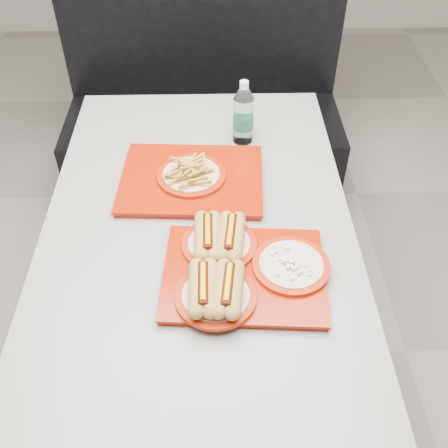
{
  "coord_description": "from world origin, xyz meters",
  "views": [
    {
      "loc": [
        0.05,
        -1.12,
        1.81
      ],
      "look_at": [
        0.07,
        -0.11,
        0.83
      ],
      "focal_mm": 42.0,
      "sensor_mm": 36.0,
      "label": 1
    }
  ],
  "objects_px": {
    "tray_near": "(237,268)",
    "tray_far": "(191,177)",
    "booth_bench": "(204,116)",
    "water_bottle": "(243,116)",
    "diner_table": "(200,255)"
  },
  "relations": [
    {
      "from": "tray_near",
      "to": "tray_far",
      "type": "xyz_separation_m",
      "value": [
        -0.13,
        0.39,
        -0.01
      ]
    },
    {
      "from": "booth_bench",
      "to": "tray_near",
      "type": "bearing_deg",
      "value": -85.48
    },
    {
      "from": "tray_far",
      "to": "water_bottle",
      "type": "distance_m",
      "value": 0.3
    },
    {
      "from": "booth_bench",
      "to": "water_bottle",
      "type": "xyz_separation_m",
      "value": [
        0.15,
        -0.71,
        0.45
      ]
    },
    {
      "from": "booth_bench",
      "to": "water_bottle",
      "type": "height_order",
      "value": "booth_bench"
    },
    {
      "from": "tray_near",
      "to": "tray_far",
      "type": "distance_m",
      "value": 0.41
    },
    {
      "from": "diner_table",
      "to": "tray_far",
      "type": "bearing_deg",
      "value": 98.19
    },
    {
      "from": "diner_table",
      "to": "tray_far",
      "type": "relative_size",
      "value": 3.08
    },
    {
      "from": "tray_near",
      "to": "tray_far",
      "type": "relative_size",
      "value": 0.97
    },
    {
      "from": "tray_near",
      "to": "water_bottle",
      "type": "bearing_deg",
      "value": 85.88
    },
    {
      "from": "diner_table",
      "to": "tray_far",
      "type": "distance_m",
      "value": 0.25
    },
    {
      "from": "diner_table",
      "to": "tray_near",
      "type": "distance_m",
      "value": 0.32
    },
    {
      "from": "booth_bench",
      "to": "tray_near",
      "type": "xyz_separation_m",
      "value": [
        0.1,
        -1.33,
        0.38
      ]
    },
    {
      "from": "booth_bench",
      "to": "tray_near",
      "type": "distance_m",
      "value": 1.38
    },
    {
      "from": "tray_near",
      "to": "diner_table",
      "type": "bearing_deg",
      "value": 114.34
    }
  ]
}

